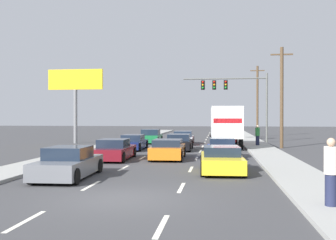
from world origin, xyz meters
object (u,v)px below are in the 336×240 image
car_navy (133,143)px  pedestrian_mid_block (331,172)px  car_maroon (114,150)px  car_gray (68,164)px  traffic_signal_mast (228,90)px  car_blue (222,149)px  car_yellow (221,160)px  car_black (179,143)px  utility_pole_far (257,100)px  car_orange (168,150)px  roadside_billboard (75,88)px  car_green (151,137)px  car_white (183,138)px  utility_pole_mid (282,96)px  pedestrian_near_corner (258,135)px  box_truck (225,124)px

car_navy → pedestrian_mid_block: (9.73, -18.75, 0.53)m
car_maroon → car_gray: size_ratio=1.02×
traffic_signal_mast → pedestrian_mid_block: (2.00, -29.29, -4.34)m
car_maroon → car_blue: size_ratio=1.07×
car_yellow → pedestrian_mid_block: pedestrian_mid_block is taller
car_gray → car_black: car_gray is taller
utility_pole_far → car_orange: bearing=-106.3°
car_navy → car_orange: (3.61, -6.37, 0.03)m
car_maroon → roadside_billboard: roadside_billboard is taller
car_green → car_white: (3.30, -0.81, -0.05)m
car_green → utility_pole_mid: size_ratio=0.49×
car_black → car_green: bearing=115.6°
car_green → pedestrian_near_corner: pedestrian_near_corner is taller
pedestrian_near_corner → car_black: bearing=-147.3°
car_green → car_maroon: bearing=-88.6°
car_black → car_blue: car_black is taller
pedestrian_near_corner → pedestrian_mid_block: pedestrian_mid_block is taller
car_gray → box_truck: bearing=68.2°
car_green → pedestrian_mid_block: pedestrian_mid_block is taller
car_orange → utility_pole_mid: (8.27, 9.38, 3.73)m
car_yellow → car_white: bearing=100.6°
utility_pole_far → car_blue: bearing=-100.4°
car_gray → car_green: bearing=90.7°
utility_pole_far → roadside_billboard: bearing=-141.9°
traffic_signal_mast → car_black: bearing=-111.4°
car_blue → car_white: bearing=106.5°
traffic_signal_mast → pedestrian_mid_block: size_ratio=4.62×
pedestrian_near_corner → car_maroon: bearing=-130.1°
utility_pole_far → pedestrian_near_corner: size_ratio=5.31×
car_navy → utility_pole_mid: bearing=14.2°
car_yellow → pedestrian_mid_block: bearing=-68.1°
car_maroon → box_truck: box_truck is taller
car_black → car_navy: bearing=-178.0°
traffic_signal_mast → utility_pole_far: bearing=69.7°
car_orange → pedestrian_mid_block: (6.12, -12.38, 0.50)m
traffic_signal_mast → pedestrian_near_corner: traffic_signal_mast is taller
car_navy → car_orange: 7.32m
car_black → car_yellow: bearing=-74.8°
car_maroon → utility_pole_far: utility_pole_far is taller
car_maroon → pedestrian_near_corner: bearing=49.9°
traffic_signal_mast → pedestrian_near_corner: (2.32, -6.31, -4.41)m
car_green → car_orange: size_ratio=0.96×
car_green → traffic_signal_mast: 9.50m
car_orange → car_blue: 3.52m
car_navy → pedestrian_near_corner: bearing=22.8°
car_black → box_truck: box_truck is taller
car_blue → pedestrian_near_corner: bearing=71.3°
car_white → box_truck: bearing=-43.3°
car_blue → car_yellow: car_blue is taller
car_yellow → traffic_signal_mast: traffic_signal_mast is taller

